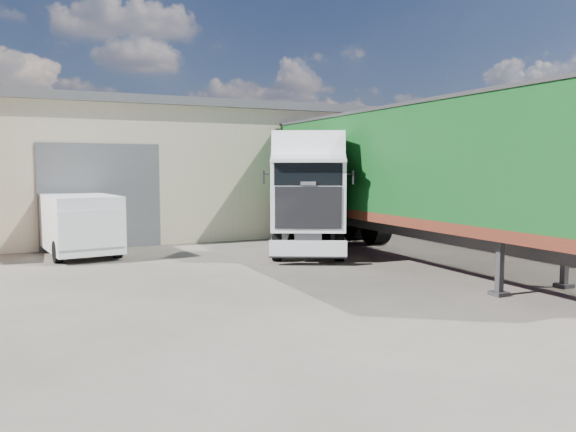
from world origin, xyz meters
name	(u,v)px	position (x,y,z in m)	size (l,w,h in m)	color
ground	(264,309)	(0.00, 0.00, 0.00)	(120.00, 120.00, 0.00)	black
brick_boundary_wall	(487,208)	(11.50, 6.00, 1.25)	(0.35, 26.00, 2.50)	maroon
tractor_unit	(308,204)	(3.80, 5.70, 1.62)	(4.46, 6.02, 3.86)	black
box_trailer	(415,170)	(6.09, 3.32, 2.73)	(2.92, 13.46, 4.47)	#2D2D30
panel_van	(77,223)	(-2.85, 8.96, 0.99)	(2.53, 4.92, 1.92)	black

